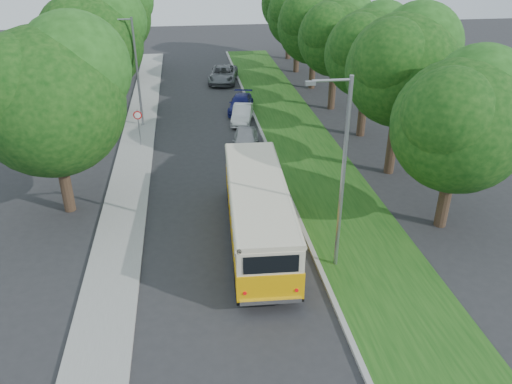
{
  "coord_description": "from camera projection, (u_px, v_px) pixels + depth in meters",
  "views": [
    {
      "loc": [
        -1.37,
        -18.88,
        12.31
      ],
      "look_at": [
        1.58,
        1.75,
        1.5
      ],
      "focal_mm": 35.0,
      "sensor_mm": 36.0,
      "label": 1
    }
  ],
  "objects": [
    {
      "name": "lamppost_near",
      "position": [
        341.0,
        171.0,
        18.75
      ],
      "size": [
        1.71,
        0.16,
        8.0
      ],
      "color": "gray",
      "rests_on": "ground"
    },
    {
      "name": "ground",
      "position": [
        227.0,
        242.0,
        22.43
      ],
      "size": [
        120.0,
        120.0,
        0.0
      ],
      "primitive_type": "plane",
      "color": "#29292B",
      "rests_on": "ground"
    },
    {
      "name": "warning_sign",
      "position": [
        138.0,
        122.0,
        31.6
      ],
      "size": [
        0.56,
        0.1,
        2.5
      ],
      "color": "gray",
      "rests_on": "ground"
    },
    {
      "name": "sidewalk",
      "position": [
        127.0,
        196.0,
        26.19
      ],
      "size": [
        2.2,
        70.0,
        0.12
      ],
      "primitive_type": "cube",
      "color": "gray",
      "rests_on": "ground"
    },
    {
      "name": "car_silver",
      "position": [
        246.0,
        141.0,
        31.48
      ],
      "size": [
        2.19,
        4.15,
        1.35
      ],
      "primitive_type": "imported",
      "rotation": [
        0.0,
        0.0,
        -0.16
      ],
      "color": "#ADADB2",
      "rests_on": "ground"
    },
    {
      "name": "vintage_bus",
      "position": [
        258.0,
        213.0,
        21.76
      ],
      "size": [
        3.02,
        9.93,
        2.92
      ],
      "primitive_type": null,
      "rotation": [
        0.0,
        0.0,
        -0.05
      ],
      "color": "#FFB208",
      "rests_on": "ground"
    },
    {
      "name": "treeline",
      "position": [
        246.0,
        33.0,
        35.9
      ],
      "size": [
        24.27,
        41.91,
        9.46
      ],
      "color": "#332319",
      "rests_on": "ground"
    },
    {
      "name": "car_grey",
      "position": [
        223.0,
        74.0,
        46.18
      ],
      "size": [
        3.32,
        5.56,
        1.45
      ],
      "primitive_type": "imported",
      "rotation": [
        0.0,
        0.0,
        -0.19
      ],
      "color": "slate",
      "rests_on": "ground"
    },
    {
      "name": "car_white",
      "position": [
        242.0,
        114.0,
        36.36
      ],
      "size": [
        2.08,
        3.97,
        1.25
      ],
      "primitive_type": "imported",
      "rotation": [
        0.0,
        0.0,
        -0.21
      ],
      "color": "silver",
      "rests_on": "ground"
    },
    {
      "name": "grass_verge",
      "position": [
        326.0,
        183.0,
        27.54
      ],
      "size": [
        4.5,
        70.0,
        0.13
      ],
      "primitive_type": "cube",
      "color": "#174612",
      "rests_on": "ground"
    },
    {
      "name": "lamppost_far",
      "position": [
        135.0,
        69.0,
        34.0
      ],
      "size": [
        1.71,
        0.16,
        7.5
      ],
      "color": "gray",
      "rests_on": "ground"
    },
    {
      "name": "car_blue",
      "position": [
        241.0,
        104.0,
        38.58
      ],
      "size": [
        2.58,
        4.46,
        1.21
      ],
      "primitive_type": "imported",
      "rotation": [
        0.0,
        0.0,
        -0.22
      ],
      "color": "navy",
      "rests_on": "ground"
    },
    {
      "name": "curb",
      "position": [
        284.0,
        186.0,
        27.24
      ],
      "size": [
        0.2,
        70.0,
        0.15
      ],
      "primitive_type": "cube",
      "color": "gray",
      "rests_on": "ground"
    }
  ]
}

